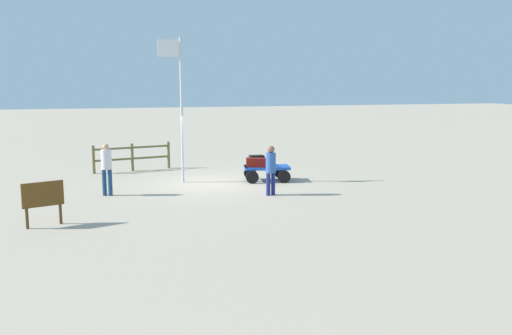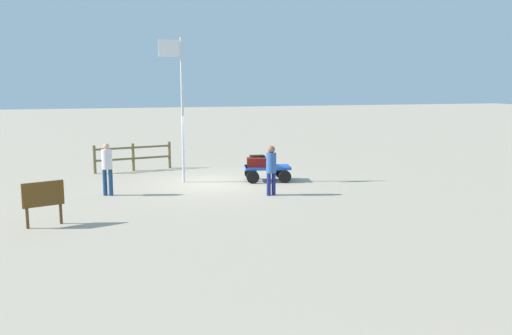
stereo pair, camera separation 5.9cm
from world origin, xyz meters
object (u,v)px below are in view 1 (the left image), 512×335
Objects in this scene: suitcase_tan at (262,163)px; worker_lead at (271,166)px; suitcase_olive at (257,160)px; signboard at (43,197)px; suitcase_navy at (253,162)px; flagpole at (179,98)px; worker_trailing at (107,165)px; luggage_cart at (266,170)px.

worker_lead is (0.40, 2.39, 0.22)m from suitcase_tan.
suitcase_olive is 8.90m from signboard.
suitcase_navy is at bearing -91.21° from worker_lead.
suitcase_olive is at bearing -127.05° from suitcase_navy.
signboard is (7.36, 4.65, 0.03)m from suitcase_tan.
suitcase_olive is 0.10× the size of flagpole.
worker_lead is at bearing 165.11° from worker_trailing.
suitcase_tan is at bearing 100.16° from suitcase_olive.
luggage_cart is 1.55× the size of signboard.
flagpole is (-2.70, -1.78, 2.15)m from worker_trailing.
suitcase_olive reaches higher than suitcase_tan.
signboard is (1.67, 3.67, -0.25)m from worker_trailing.
suitcase_olive is (0.31, -0.27, 0.36)m from luggage_cart.
suitcase_tan is at bearing -170.24° from worker_trailing.
suitcase_olive is at bearing -96.20° from worker_lead.
flagpole is (2.90, -0.32, 2.40)m from suitcase_olive.
signboard is (7.27, 5.13, 0.01)m from suitcase_olive.
signboard reaches higher than suitcase_navy.
signboard is at bearing 18.00° from worker_lead.
worker_trailing is (5.61, 1.46, 0.26)m from suitcase_olive.
suitcase_olive is at bearing -40.99° from luggage_cart.
flagpole is 4.51× the size of signboard.
suitcase_tan is (0.22, 0.22, 0.34)m from luggage_cart.
suitcase_tan is at bearing 157.87° from suitcase_navy.
luggage_cart is at bearing -135.29° from suitcase_tan.
flagpole reaches higher than suitcase_tan.
worker_trailing reaches higher than suitcase_tan.
luggage_cart is at bearing -168.55° from worker_trailing.
worker_trailing reaches higher than suitcase_olive.
flagpole reaches higher than worker_lead.
luggage_cart is 3.30× the size of suitcase_olive.
suitcase_navy is 0.31× the size of worker_trailing.
worker_trailing is at bearing 11.45° from luggage_cart.
signboard is at bearing 34.33° from suitcase_navy.
worker_lead is 5.48m from worker_trailing.
suitcase_tan is 8.71m from signboard.
worker_lead is at bearing 88.79° from suitcase_navy.
worker_trailing is (5.91, 1.20, 0.62)m from luggage_cart.
luggage_cart is 3.41× the size of suitcase_navy.
worker_trailing is 0.33× the size of flagpole.
worker_lead is at bearing 80.52° from suitcase_tan.
worker_trailing is 1.47× the size of signboard.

